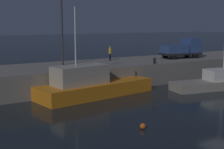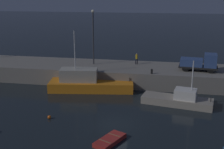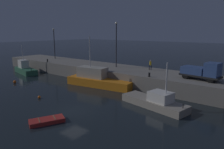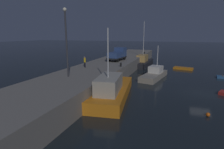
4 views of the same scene
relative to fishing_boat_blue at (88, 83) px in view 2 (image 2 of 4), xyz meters
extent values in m
plane|color=black|center=(5.50, -10.38, -1.04)|extent=(320.00, 320.00, 0.00)
cube|color=gray|center=(5.50, 4.90, 0.12)|extent=(71.72, 7.93, 2.32)
cube|color=orange|center=(0.45, 0.07, -0.41)|extent=(11.70, 5.28, 1.26)
cube|color=#ADA899|center=(-1.22, -0.18, 1.07)|extent=(5.25, 3.01, 1.70)
cylinder|color=silver|center=(-1.65, -0.25, 4.49)|extent=(0.14, 0.14, 5.12)
cylinder|color=#262626|center=(5.59, 0.83, 0.47)|extent=(0.10, 0.10, 0.50)
cube|color=gray|center=(11.83, -3.46, -0.60)|extent=(8.55, 3.98, 0.88)
cube|color=silver|center=(12.75, -3.64, 0.40)|extent=(2.80, 2.43, 1.13)
cylinder|color=silver|center=(13.39, -3.76, 2.70)|extent=(0.14, 0.14, 3.47)
cylinder|color=#262626|center=(15.55, -4.17, 0.09)|extent=(0.10, 0.10, 0.50)
cube|color=#B22823|center=(5.70, -13.99, -0.84)|extent=(2.67, 3.58, 0.40)
cube|color=olive|center=(5.40, -14.65, -0.62)|extent=(1.20, 0.61, 0.04)
cube|color=olive|center=(6.00, -13.34, -0.62)|extent=(1.20, 0.61, 0.04)
sphere|color=orange|center=(-1.57, -10.12, -0.85)|extent=(0.38, 0.38, 0.38)
cylinder|color=#38383D|center=(-0.52, 5.46, 5.14)|extent=(0.20, 0.20, 7.72)
sphere|color=#F9EFCC|center=(-0.52, 5.46, 9.18)|extent=(0.44, 0.44, 0.44)
cylinder|color=black|center=(16.51, 4.83, 1.73)|extent=(0.93, 0.38, 0.90)
cylinder|color=black|center=(16.31, 3.11, 1.73)|extent=(0.93, 0.38, 0.90)
cylinder|color=black|center=(13.20, 5.21, 1.73)|extent=(0.93, 0.38, 0.90)
cylinder|color=black|center=(13.00, 3.49, 1.73)|extent=(0.93, 0.38, 0.90)
cube|color=black|center=(14.76, 4.16, 1.85)|extent=(5.40, 2.65, 0.25)
cube|color=#334C84|center=(16.31, 3.98, 2.87)|extent=(1.89, 2.24, 1.79)
cube|color=#334C84|center=(13.83, 4.27, 2.47)|extent=(3.23, 2.40, 0.98)
cylinder|color=black|center=(5.82, 6.46, 1.68)|extent=(0.13, 0.13, 0.80)
cylinder|color=black|center=(6.03, 6.70, 1.68)|extent=(0.13, 0.13, 0.80)
cylinder|color=yellow|center=(5.92, 6.58, 2.41)|extent=(0.43, 0.43, 0.66)
sphere|color=tan|center=(5.92, 6.58, 2.86)|extent=(0.20, 0.20, 0.20)
cylinder|color=black|center=(8.50, 1.45, 1.59)|extent=(0.28, 0.28, 0.63)
camera|label=1|loc=(-13.65, -26.35, 5.72)|focal=52.46mm
camera|label=2|loc=(10.26, -37.80, 12.06)|focal=48.11mm
camera|label=3|loc=(22.57, -25.13, 7.74)|focal=33.67mm
camera|label=4|loc=(-19.42, -7.10, 6.47)|focal=29.41mm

